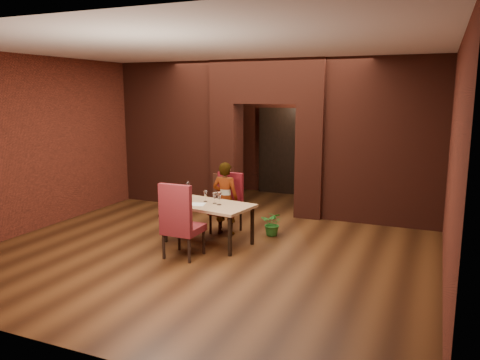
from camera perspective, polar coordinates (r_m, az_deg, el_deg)
The scene contains 25 objects.
floor at distance 8.37m, azimuth -1.37°, elevation -6.96°, with size 8.00×8.00×0.00m, color #462611.
ceiling at distance 8.01m, azimuth -1.47°, elevation 15.42°, with size 7.00×8.00×0.04m, color silver.
wall_back at distance 11.78m, azimuth 6.72°, elevation 6.00°, with size 7.00×0.04×3.20m, color maroon.
wall_front at distance 4.74m, azimuth -21.91°, elevation -1.39°, with size 7.00×0.04×3.20m, color maroon.
wall_left at distance 10.00m, azimuth -20.05°, elevation 4.64°, with size 0.04×8.00×3.20m, color maroon.
wall_right at distance 7.32m, azimuth 24.38°, elevation 2.40°, with size 0.04×8.00×3.20m, color maroon.
pillar_left at distance 10.29m, azimuth -1.60°, elevation 2.90°, with size 0.55×0.55×2.30m, color maroon.
pillar_right at distance 9.66m, azimuth 8.70°, elevation 2.28°, with size 0.55×0.55×2.30m, color maroon.
lintel at distance 9.84m, azimuth 3.49°, elevation 11.88°, with size 2.45×0.55×0.90m, color maroon.
wing_wall_left at distance 10.90m, azimuth -8.41°, elevation 5.60°, with size 2.27×0.35×3.20m, color maroon.
wing_wall_right at distance 9.36m, azimuth 17.20°, elevation 4.45°, with size 2.27×0.35×3.20m, color maroon.
vent_panel at distance 10.12m, azimuth -2.28°, elevation -0.67°, with size 0.40×0.03×0.50m, color #A04B2E.
rear_door at distance 11.89m, azimuth 4.73°, elevation 3.42°, with size 0.90×0.08×2.10m, color black.
rear_door_frame at distance 11.86m, azimuth 4.67°, elevation 3.40°, with size 1.02×0.04×2.22m, color black.
dining_table at distance 7.97m, azimuth -3.88°, elevation -5.30°, with size 1.47×0.83×0.69m, color tan.
chair_far at distance 8.51m, azimuth -1.76°, elevation -2.89°, with size 0.49×0.49×1.08m, color maroon.
chair_near at distance 7.31m, azimuth -6.91°, elevation -4.81°, with size 0.54×0.54×1.19m, color maroon.
person_seated at distance 8.39m, azimuth -1.80°, elevation -2.25°, with size 0.48×0.32×1.32m, color white.
wine_glass_a at distance 8.01m, azimuth -4.23°, elevation -1.99°, with size 0.08×0.08×0.19m, color white, non-canonical shape.
wine_glass_b at distance 7.86m, azimuth -3.10°, elevation -2.22°, with size 0.08×0.08×0.18m, color white, non-canonical shape.
wine_glass_c at distance 7.76m, azimuth -2.56°, elevation -2.28°, with size 0.09×0.09×0.21m, color white, non-canonical shape.
tasting_sheet at distance 7.84m, azimuth -5.51°, elevation -2.96°, with size 0.33×0.24×0.00m, color white.
wine_bucket at distance 8.00m, azimuth -7.70°, elevation -1.90°, with size 0.19×0.19×0.23m, color silver.
water_bottle at distance 8.18m, azimuth -6.35°, elevation -1.27°, with size 0.08×0.08×0.32m, color silver.
potted_plant at distance 8.41m, azimuth 4.04°, elevation -5.31°, with size 0.40×0.35×0.45m, color #256C22.
Camera 1 is at (3.32, -7.26, 2.52)m, focal length 35.00 mm.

